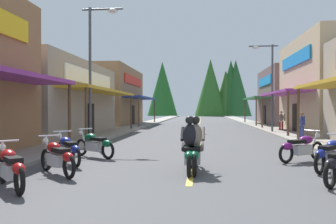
{
  "coord_description": "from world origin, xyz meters",
  "views": [
    {
      "loc": [
        0.3,
        -0.07,
        1.77
      ],
      "look_at": [
        -2.85,
        31.62,
        1.45
      ],
      "focal_mm": 36.95,
      "sensor_mm": 36.0,
      "label": 1
    }
  ],
  "objects": [
    {
      "name": "treeline_backdrop",
      "position": [
        2.74,
        82.61,
        6.37
      ],
      "size": [
        25.01,
        10.24,
        13.35
      ],
      "color": "#305E23",
      "rests_on": "ground"
    },
    {
      "name": "storefront_left_middle",
      "position": [
        -10.6,
        22.19,
        2.44
      ],
      "size": [
        8.92,
        12.69,
        4.86
      ],
      "color": "gray",
      "rests_on": "ground"
    },
    {
      "name": "motorcycle_parked_left_2",
      "position": [
        -3.53,
        8.74,
        0.49
      ],
      "size": [
        1.61,
        1.55,
        1.04
      ],
      "rotation": [
        0.0,
        0.0,
        2.38
      ],
      "color": "black",
      "rests_on": "ground"
    },
    {
      "name": "centerline_dashes",
      "position": [
        0.0,
        36.81,
        0.01
      ],
      "size": [
        0.16,
        70.64,
        0.01
      ],
      "color": "#E0C64C",
      "rests_on": "ground"
    },
    {
      "name": "rider_cruising_trailing",
      "position": [
        0.12,
        9.56,
        0.66
      ],
      "size": [
        0.6,
        2.14,
        1.57
      ],
      "rotation": [
        0.0,
        0.0,
        1.56
      ],
      "color": "black",
      "rests_on": "ground"
    },
    {
      "name": "streetlamp_right",
      "position": [
        5.04,
        25.52,
        4.14
      ],
      "size": [
        2.08,
        0.3,
        6.4
      ],
      "color": "#474C51",
      "rests_on": "ground"
    },
    {
      "name": "sidewalk_left",
      "position": [
        -6.01,
        33.2,
        0.06
      ],
      "size": [
        2.13,
        96.4,
        0.12
      ],
      "primitive_type": "cube",
      "color": "gray",
      "rests_on": "ground"
    },
    {
      "name": "rider_cruising_lead",
      "position": [
        -0.04,
        9.48,
        0.66
      ],
      "size": [
        0.6,
        2.14,
        1.57
      ],
      "rotation": [
        0.0,
        0.0,
        1.58
      ],
      "color": "black",
      "rests_on": "ground"
    },
    {
      "name": "pedestrian_waiting",
      "position": [
        5.92,
        20.15,
        0.9
      ],
      "size": [
        0.37,
        0.54,
        1.57
      ],
      "rotation": [
        0.0,
        0.0,
        0.38
      ],
      "color": "#333F8C",
      "rests_on": "ground"
    },
    {
      "name": "motorcycle_parked_left_3",
      "position": [
        -3.91,
        10.42,
        0.49
      ],
      "size": [
        1.48,
        1.68,
        1.04
      ],
      "rotation": [
        0.0,
        0.0,
        2.28
      ],
      "color": "black",
      "rests_on": "ground"
    },
    {
      "name": "sidewalk_right",
      "position": [
        6.01,
        33.2,
        0.06
      ],
      "size": [
        2.13,
        96.4,
        0.12
      ],
      "primitive_type": "cube",
      "color": "gray",
      "rests_on": "ground"
    },
    {
      "name": "streetlamp_left",
      "position": [
        -5.06,
        16.91,
        4.4
      ],
      "size": [
        2.08,
        0.3,
        6.86
      ],
      "color": "#474C51",
      "rests_on": "ground"
    },
    {
      "name": "pedestrian_browsing",
      "position": [
        6.28,
        26.89,
        0.91
      ],
      "size": [
        0.54,
        0.37,
        1.58
      ],
      "rotation": [
        0.0,
        0.0,
        4.37
      ],
      "color": "maroon",
      "rests_on": "ground"
    },
    {
      "name": "storefront_left_far",
      "position": [
        -10.42,
        36.31,
        3.03
      ],
      "size": [
        8.56,
        12.04,
        6.06
      ],
      "color": "olive",
      "rests_on": "ground"
    },
    {
      "name": "motorcycle_parked_right_3",
      "position": [
        3.9,
        10.05,
        0.49
      ],
      "size": [
        1.45,
        1.7,
        1.04
      ],
      "rotation": [
        0.0,
        0.0,
        0.87
      ],
      "color": "black",
      "rests_on": "ground"
    },
    {
      "name": "storefront_right_far",
      "position": [
        11.33,
        38.22,
        3.03
      ],
      "size": [
        10.37,
        10.25,
        6.05
      ],
      "color": "brown",
      "rests_on": "ground"
    },
    {
      "name": "ground",
      "position": [
        0.0,
        33.2,
        -0.05
      ],
      "size": [
        9.9,
        96.4,
        0.1
      ],
      "primitive_type": "cube",
      "color": "#4C4C4F"
    },
    {
      "name": "motorcycle_parked_right_4",
      "position": [
        3.58,
        11.75,
        0.49
      ],
      "size": [
        1.81,
        1.31,
        1.04
      ],
      "rotation": [
        0.0,
        0.0,
        0.61
      ],
      "color": "black",
      "rests_on": "ground"
    },
    {
      "name": "motorcycle_parked_left_4",
      "position": [
        -3.56,
        12.03,
        0.49
      ],
      "size": [
        1.83,
        1.28,
        1.04
      ],
      "rotation": [
        0.0,
        0.0,
        2.55
      ],
      "color": "black",
      "rests_on": "ground"
    },
    {
      "name": "motorcycle_parked_left_1",
      "position": [
        -3.87,
        7.08,
        0.49
      ],
      "size": [
        1.53,
        1.64,
        1.04
      ],
      "rotation": [
        0.0,
        0.0,
        2.32
      ],
      "color": "black",
      "rests_on": "ground"
    }
  ]
}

